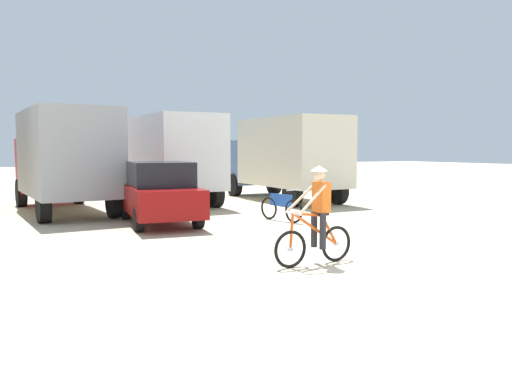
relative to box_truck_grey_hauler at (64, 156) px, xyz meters
The scene contains 7 objects.
ground_plane 12.13m from the box_truck_grey_hauler, 72.64° to the right, with size 120.00×120.00×0.00m, color beige.
box_truck_grey_hauler is the anchor object (origin of this frame).
box_truck_avon_van 4.21m from the box_truck_grey_hauler, 17.37° to the left, with size 2.42×6.76×3.35m.
box_truck_cream_rv 8.64m from the box_truck_grey_hauler, ahead, with size 2.48×6.79×3.35m.
sedan_parked 4.61m from the box_truck_grey_hauler, 64.04° to the right, with size 2.27×4.39×1.76m.
cyclist_orange_shirt 10.88m from the box_truck_grey_hauler, 74.59° to the right, with size 1.73×0.52×1.82m.
bicycle_spare 7.57m from the box_truck_grey_hauler, 44.70° to the right, with size 0.58×1.70×0.97m.
Camera 1 is at (-6.15, -6.73, 2.12)m, focal length 36.36 mm.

